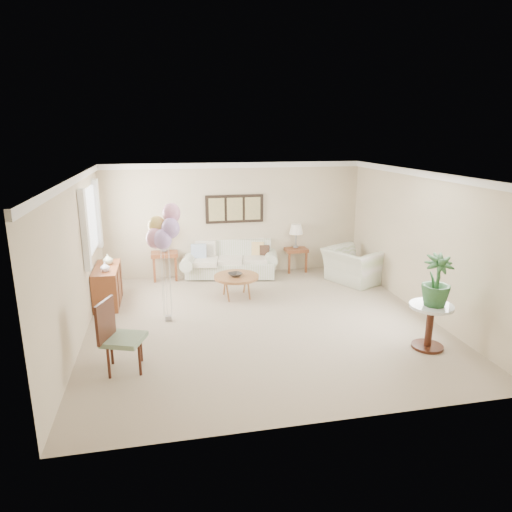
# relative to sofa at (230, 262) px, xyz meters

# --- Properties ---
(ground_plane) EXTENTS (6.00, 6.00, 0.00)m
(ground_plane) POSITION_rel_sofa_xyz_m (0.14, -2.79, -0.32)
(ground_plane) COLOR tan
(room_shell) EXTENTS (6.04, 6.04, 2.60)m
(room_shell) POSITION_rel_sofa_xyz_m (0.03, -2.70, 1.30)
(room_shell) COLOR beige
(room_shell) RESTS_ON ground
(wall_art_triptych) EXTENTS (1.35, 0.06, 0.65)m
(wall_art_triptych) POSITION_rel_sofa_xyz_m (0.14, 0.17, 1.23)
(wall_art_triptych) COLOR black
(wall_art_triptych) RESTS_ON ground
(sofa) EXTENTS (2.39, 1.22, 0.82)m
(sofa) POSITION_rel_sofa_xyz_m (0.00, 0.00, 0.00)
(sofa) COLOR silver
(sofa) RESTS_ON ground
(end_table_left) EXTENTS (0.59, 0.54, 0.65)m
(end_table_left) POSITION_rel_sofa_xyz_m (-1.50, 0.05, 0.22)
(end_table_left) COLOR brown
(end_table_left) RESTS_ON ground
(end_table_right) EXTENTS (0.52, 0.48, 0.57)m
(end_table_right) POSITION_rel_sofa_xyz_m (1.60, 0.07, 0.15)
(end_table_right) COLOR brown
(end_table_right) RESTS_ON ground
(lamp_left) EXTENTS (0.36, 0.36, 0.64)m
(lamp_left) POSITION_rel_sofa_xyz_m (-1.50, 0.05, 0.81)
(lamp_left) COLOR gray
(lamp_left) RESTS_ON end_table_left
(lamp_right) EXTENTS (0.33, 0.33, 0.58)m
(lamp_right) POSITION_rel_sofa_xyz_m (1.60, 0.07, 0.69)
(lamp_right) COLOR gray
(lamp_right) RESTS_ON end_table_right
(coffee_table) EXTENTS (0.91, 0.91, 0.46)m
(coffee_table) POSITION_rel_sofa_xyz_m (-0.09, -1.47, 0.10)
(coffee_table) COLOR #9B6734
(coffee_table) RESTS_ON ground
(decor_bowl) EXTENTS (0.35, 0.35, 0.07)m
(decor_bowl) POSITION_rel_sofa_xyz_m (-0.12, -1.51, 0.17)
(decor_bowl) COLOR #2B2723
(decor_bowl) RESTS_ON coffee_table
(armchair) EXTENTS (1.42, 1.49, 0.76)m
(armchair) POSITION_rel_sofa_xyz_m (2.64, -1.01, 0.05)
(armchair) COLOR silver
(armchair) RESTS_ON ground
(side_table) EXTENTS (0.66, 0.66, 0.72)m
(side_table) POSITION_rel_sofa_xyz_m (2.46, -4.31, 0.21)
(side_table) COLOR silver
(side_table) RESTS_ON ground
(potted_plant) EXTENTS (0.50, 0.50, 0.79)m
(potted_plant) POSITION_rel_sofa_xyz_m (2.49, -4.33, 0.79)
(potted_plant) COLOR #2A5127
(potted_plant) RESTS_ON side_table
(accent_chair) EXTENTS (0.66, 0.66, 1.05)m
(accent_chair) POSITION_rel_sofa_xyz_m (-2.18, -4.06, 0.22)
(accent_chair) COLOR gray
(accent_chair) RESTS_ON ground
(credenza) EXTENTS (0.46, 1.20, 0.74)m
(credenza) POSITION_rel_sofa_xyz_m (-2.62, -1.29, 0.05)
(credenza) COLOR brown
(credenza) RESTS_ON ground
(vase_white) EXTENTS (0.22, 0.22, 0.18)m
(vase_white) POSITION_rel_sofa_xyz_m (-2.60, -1.59, 0.51)
(vase_white) COLOR silver
(vase_white) RESTS_ON credenza
(vase_sage) EXTENTS (0.23, 0.23, 0.20)m
(vase_sage) POSITION_rel_sofa_xyz_m (-2.60, -1.08, 0.52)
(vase_sage) COLOR beige
(vase_sage) RESTS_ON credenza
(balloon_cluster) EXTENTS (0.60, 0.54, 2.10)m
(balloon_cluster) POSITION_rel_sofa_xyz_m (-1.49, -2.42, 1.34)
(balloon_cluster) COLOR gray
(balloon_cluster) RESTS_ON ground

